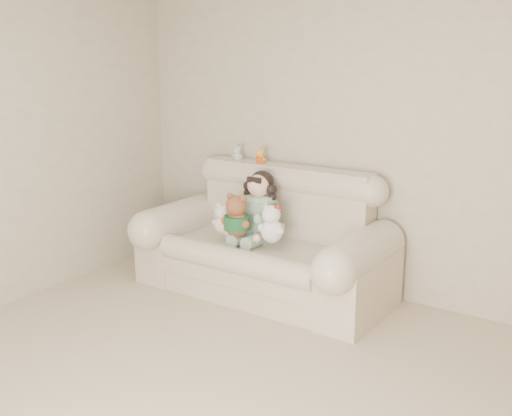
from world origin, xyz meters
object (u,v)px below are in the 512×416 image
(sofa, at_px, (263,233))
(cream_teddy, at_px, (223,216))
(white_cat, at_px, (272,220))
(seated_child, at_px, (259,206))
(brown_teddy, at_px, (237,212))

(sofa, xyz_separation_m, cream_teddy, (-0.30, -0.15, 0.13))
(sofa, distance_m, white_cat, 0.26)
(seated_child, height_order, cream_teddy, seated_child)
(sofa, relative_size, cream_teddy, 7.02)
(seated_child, xyz_separation_m, white_cat, (0.25, -0.20, -0.04))
(seated_child, bearing_deg, sofa, -31.95)
(sofa, height_order, cream_teddy, sofa)
(brown_teddy, bearing_deg, sofa, 41.89)
(brown_teddy, xyz_separation_m, white_cat, (0.31, 0.04, -0.03))
(sofa, bearing_deg, cream_teddy, -153.81)
(brown_teddy, height_order, cream_teddy, brown_teddy)
(seated_child, height_order, brown_teddy, seated_child)
(seated_child, relative_size, white_cat, 1.63)
(white_cat, bearing_deg, brown_teddy, 169.72)
(brown_teddy, distance_m, cream_teddy, 0.16)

